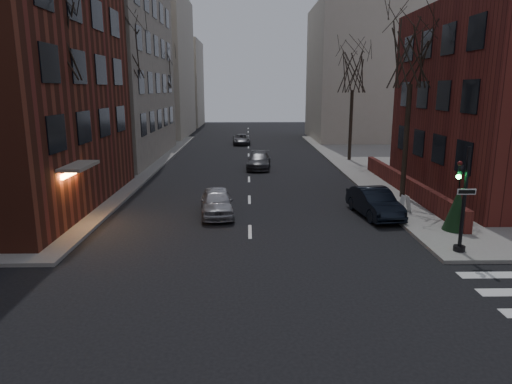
% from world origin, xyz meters
% --- Properties ---
extents(low_wall_right, '(0.35, 16.00, 1.00)m').
position_xyz_m(low_wall_right, '(9.30, 19.00, 0.65)').
color(low_wall_right, '#581E19').
rests_on(low_wall_right, sidewalk_far_right).
extents(building_distant_la, '(14.00, 16.00, 18.00)m').
position_xyz_m(building_distant_la, '(-15.00, 55.00, 9.00)').
color(building_distant_la, '#B7AB9B').
rests_on(building_distant_la, ground).
extents(building_distant_ra, '(14.00, 14.00, 16.00)m').
position_xyz_m(building_distant_ra, '(15.00, 50.00, 8.00)').
color(building_distant_ra, '#B7AB9B').
rests_on(building_distant_ra, ground).
extents(building_distant_lb, '(10.00, 12.00, 14.00)m').
position_xyz_m(building_distant_lb, '(-13.00, 72.00, 7.00)').
color(building_distant_lb, '#B7AB9B').
rests_on(building_distant_lb, ground).
extents(traffic_signal, '(0.76, 0.44, 4.00)m').
position_xyz_m(traffic_signal, '(7.94, 8.99, 1.91)').
color(traffic_signal, black).
rests_on(traffic_signal, sidewalk_far_right).
extents(tree_left_a, '(4.18, 4.18, 10.26)m').
position_xyz_m(tree_left_a, '(-8.80, 14.00, 8.47)').
color(tree_left_a, '#2D231C').
rests_on(tree_left_a, sidewalk_far_left).
extents(tree_left_b, '(4.40, 4.40, 10.80)m').
position_xyz_m(tree_left_b, '(-8.80, 26.00, 8.91)').
color(tree_left_b, '#2D231C').
rests_on(tree_left_b, sidewalk_far_left).
extents(tree_left_c, '(3.96, 3.96, 9.72)m').
position_xyz_m(tree_left_c, '(-8.80, 40.00, 8.03)').
color(tree_left_c, '#2D231C').
rests_on(tree_left_c, sidewalk_far_left).
extents(tree_right_a, '(3.96, 3.96, 9.72)m').
position_xyz_m(tree_right_a, '(8.80, 18.00, 8.03)').
color(tree_right_a, '#2D231C').
rests_on(tree_right_a, sidewalk_far_right).
extents(tree_right_b, '(3.74, 3.74, 9.18)m').
position_xyz_m(tree_right_b, '(8.80, 32.00, 7.59)').
color(tree_right_b, '#2D231C').
rests_on(tree_right_b, sidewalk_far_right).
extents(streetlamp_near, '(0.36, 0.36, 6.28)m').
position_xyz_m(streetlamp_near, '(-8.20, 22.00, 4.24)').
color(streetlamp_near, black).
rests_on(streetlamp_near, sidewalk_far_left).
extents(streetlamp_far, '(0.36, 0.36, 6.28)m').
position_xyz_m(streetlamp_far, '(-8.20, 42.00, 4.24)').
color(streetlamp_far, black).
rests_on(streetlamp_far, sidewalk_far_left).
extents(parked_sedan, '(2.06, 4.43, 1.41)m').
position_xyz_m(parked_sedan, '(6.20, 14.44, 0.70)').
color(parked_sedan, black).
rests_on(parked_sedan, ground).
extents(car_lane_silver, '(1.99, 4.11, 1.35)m').
position_xyz_m(car_lane_silver, '(-1.65, 14.81, 0.68)').
color(car_lane_silver, '#A1A1A6').
rests_on(car_lane_silver, ground).
extents(car_lane_gray, '(2.13, 4.49, 1.27)m').
position_xyz_m(car_lane_gray, '(0.80, 28.42, 0.63)').
color(car_lane_gray, '#3B3C40').
rests_on(car_lane_gray, ground).
extents(car_lane_far, '(2.10, 4.24, 1.16)m').
position_xyz_m(car_lane_far, '(-0.80, 44.62, 0.58)').
color(car_lane_far, '#45454B').
rests_on(car_lane_far, ground).
extents(sandwich_board, '(0.41, 0.55, 0.84)m').
position_xyz_m(sandwich_board, '(7.82, 14.69, 0.57)').
color(sandwich_board, silver).
rests_on(sandwich_board, sidewalk_far_right).
extents(evergreen_shrub, '(1.34, 1.34, 1.88)m').
position_xyz_m(evergreen_shrub, '(9.03, 11.63, 1.09)').
color(evergreen_shrub, black).
rests_on(evergreen_shrub, sidewalk_far_right).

